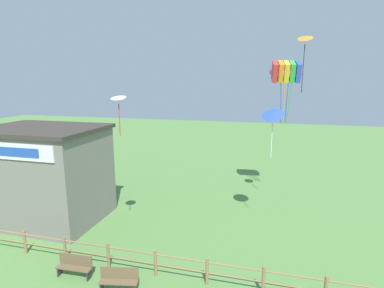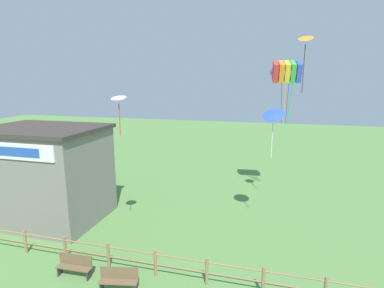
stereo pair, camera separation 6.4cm
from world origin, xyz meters
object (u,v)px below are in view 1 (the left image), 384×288
object	(u,v)px
kite_blue_delta	(273,115)
park_bench_near_fence	(119,279)
seaside_building	(45,174)
kite_white_delta	(118,100)
park_bench_by_building	(75,265)
kite_orange_delta	(305,42)
kite_rainbow_parafoil	(286,72)

from	to	relation	value
kite_blue_delta	park_bench_near_fence	bearing A→B (deg)	-130.22
seaside_building	kite_white_delta	xyz separation A→B (m)	(6.39, -1.74, 4.88)
seaside_building	park_bench_by_building	bearing A→B (deg)	-41.64
seaside_building	park_bench_near_fence	world-z (taller)	seaside_building
park_bench_near_fence	kite_orange_delta	bearing A→B (deg)	48.49
park_bench_near_fence	park_bench_by_building	distance (m)	2.46
kite_orange_delta	kite_rainbow_parafoil	bearing A→B (deg)	101.66
kite_orange_delta	kite_white_delta	bearing A→B (deg)	-150.45
seaside_building	park_bench_by_building	world-z (taller)	seaside_building
park_bench_by_building	kite_white_delta	distance (m)	8.05
park_bench_near_fence	seaside_building	bearing A→B (deg)	146.60
seaside_building	park_bench_near_fence	size ratio (longest dim) A/B	4.31
kite_rainbow_parafoil	kite_orange_delta	size ratio (longest dim) A/B	1.36
kite_blue_delta	kite_orange_delta	size ratio (longest dim) A/B	0.87
kite_blue_delta	kite_orange_delta	xyz separation A→B (m)	(1.54, 1.42, 4.01)
kite_blue_delta	kite_white_delta	xyz separation A→B (m)	(-7.50, -3.70, 0.95)
park_bench_by_building	kite_blue_delta	distance (m)	12.61
park_bench_near_fence	kite_orange_delta	world-z (taller)	kite_orange_delta
park_bench_near_fence	kite_rainbow_parafoil	bearing A→B (deg)	61.11
kite_rainbow_parafoil	kite_orange_delta	bearing A→B (deg)	-78.34
kite_blue_delta	park_bench_by_building	bearing A→B (deg)	-141.34
kite_blue_delta	kite_orange_delta	distance (m)	4.52
kite_rainbow_parafoil	seaside_building	bearing A→B (deg)	-153.99
park_bench_by_building	kite_orange_delta	bearing A→B (deg)	39.32
kite_rainbow_parafoil	kite_white_delta	xyz separation A→B (m)	(-8.26, -8.88, -1.55)
seaside_building	kite_rainbow_parafoil	bearing A→B (deg)	26.01
park_bench_by_building	kite_orange_delta	distance (m)	16.62
park_bench_by_building	kite_blue_delta	world-z (taller)	kite_blue_delta
kite_rainbow_parafoil	kite_white_delta	distance (m)	12.23
park_bench_by_building	kite_orange_delta	world-z (taller)	kite_orange_delta
seaside_building	kite_white_delta	distance (m)	8.22
park_bench_near_fence	park_bench_by_building	bearing A→B (deg)	171.54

